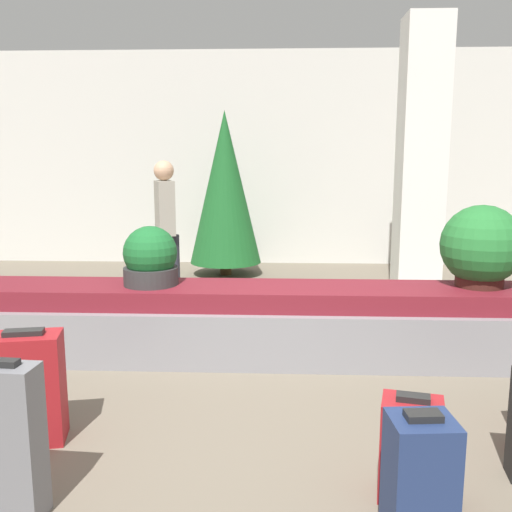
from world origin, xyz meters
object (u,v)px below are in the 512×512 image
potted_plant_1 (150,259)px  traveler_0 (165,219)px  suitcase_4 (411,449)px  potted_plant_0 (481,248)px  suitcase_0 (28,388)px  suitcase_5 (419,487)px  pillar (421,160)px  decorated_tree (225,188)px  suitcase_3 (5,442)px

potted_plant_1 → traveler_0: bearing=97.6°
suitcase_4 → potted_plant_0: 2.35m
suitcase_0 → suitcase_5: size_ratio=1.07×
pillar → potted_plant_0: size_ratio=4.80×
pillar → suitcase_4: (-0.97, -4.16, -1.35)m
suitcase_0 → traveler_0: bearing=75.1°
suitcase_5 → traveler_0: 4.62m
potted_plant_0 → traveler_0: bearing=149.4°
suitcase_5 → potted_plant_1: (-1.65, 2.38, 0.51)m
suitcase_5 → decorated_tree: (-1.35, 5.66, 0.91)m
suitcase_5 → traveler_0: traveler_0 is taller
potted_plant_1 → traveler_0: (-0.24, 1.79, 0.13)m
suitcase_4 → decorated_tree: 5.52m
suitcase_4 → suitcase_5: size_ratio=0.83×
pillar → suitcase_5: (-1.03, -4.57, -1.29)m
suitcase_3 → suitcase_5: (1.83, -0.18, -0.06)m
decorated_tree → suitcase_3: bearing=-95.0°
potted_plant_1 → traveler_0: 1.81m
pillar → potted_plant_1: 3.55m
potted_plant_0 → decorated_tree: decorated_tree is taller
suitcase_4 → suitcase_3: bearing=-160.0°
pillar → suitcase_5: size_ratio=5.02×
pillar → suitcase_5: 4.86m
suitcase_3 → traveler_0: traveler_0 is taller
potted_plant_0 → decorated_tree: (-2.39, 3.22, 0.29)m
suitcase_4 → decorated_tree: bearing=118.0°
suitcase_0 → suitcase_5: bearing=-35.5°
suitcase_0 → suitcase_4: size_ratio=1.28×
traveler_0 → decorated_tree: 1.60m
pillar → traveler_0: 3.02m
suitcase_4 → suitcase_5: suitcase_5 is taller
suitcase_3 → suitcase_5: 1.84m
potted_plant_0 → suitcase_4: bearing=-115.8°
potted_plant_1 → suitcase_0: bearing=-104.5°
suitcase_5 → traveler_0: bearing=109.2°
suitcase_3 → potted_plant_1: size_ratio=1.57×
decorated_tree → potted_plant_0: bearing=-53.4°
suitcase_5 → decorated_tree: decorated_tree is taller
suitcase_3 → decorated_tree: decorated_tree is taller
suitcase_0 → potted_plant_1: potted_plant_1 is taller
pillar → suitcase_4: 4.48m
suitcase_3 → suitcase_4: bearing=11.1°
suitcase_3 → potted_plant_0: 3.70m
suitcase_5 → potted_plant_0: (1.04, 2.44, 0.62)m
suitcase_4 → pillar: bearing=89.8°
suitcase_0 → potted_plant_0: 3.51m
decorated_tree → potted_plant_1: bearing=-95.2°
traveler_0 → decorated_tree: decorated_tree is taller
pillar → traveler_0: size_ratio=2.00×
potted_plant_0 → traveler_0: 3.40m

